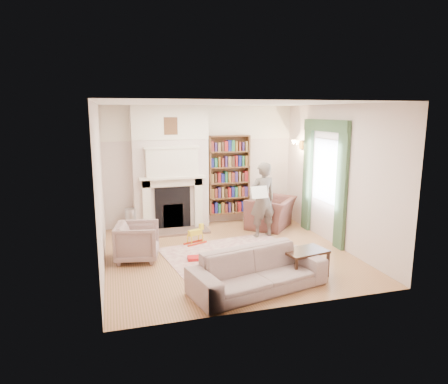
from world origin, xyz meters
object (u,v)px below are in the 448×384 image
object	(u,v)px
bookcase	(229,175)
coffee_table	(305,263)
rocking_horse	(195,235)
sofa	(258,270)
armchair_left	(137,242)
armchair_reading	(271,213)
paraffin_heater	(131,221)
man_reading	(263,200)

from	to	relation	value
bookcase	coffee_table	xyz separation A→B (m)	(0.26, -3.49, -0.95)
rocking_horse	coffee_table	bearing A→B (deg)	-79.03
sofa	coffee_table	size ratio (longest dim) A/B	2.97
sofa	armchair_left	bearing A→B (deg)	120.10
armchair_reading	paraffin_heater	distance (m)	3.21
armchair_left	paraffin_heater	distance (m)	1.76
armchair_left	sofa	bearing A→B (deg)	-126.25
armchair_reading	sofa	distance (m)	3.38
bookcase	coffee_table	world-z (taller)	bookcase
man_reading	coffee_table	xyz separation A→B (m)	(-0.11, -2.20, -0.58)
man_reading	armchair_left	bearing A→B (deg)	7.24
bookcase	armchair_left	bearing A→B (deg)	-139.41
bookcase	rocking_horse	bearing A→B (deg)	-128.66
armchair_left	paraffin_heater	size ratio (longest dim) A/B	1.37
bookcase	sofa	xyz separation A→B (m)	(-0.65, -3.75, -0.87)
armchair_left	paraffin_heater	world-z (taller)	armchair_left
armchair_reading	rocking_horse	size ratio (longest dim) A/B	2.35
armchair_reading	sofa	size ratio (longest dim) A/B	0.52
sofa	paraffin_heater	size ratio (longest dim) A/B	3.78
paraffin_heater	coffee_table	bearing A→B (deg)	-51.39
armchair_left	man_reading	bearing A→B (deg)	-65.25
sofa	rocking_horse	distance (m)	2.38
bookcase	armchair_left	world-z (taller)	bookcase
bookcase	paraffin_heater	size ratio (longest dim) A/B	3.36
paraffin_heater	rocking_horse	xyz separation A→B (m)	(1.22, -1.19, -0.07)
coffee_table	man_reading	bearing A→B (deg)	75.67
bookcase	rocking_horse	xyz separation A→B (m)	(-1.13, -1.42, -0.97)
bookcase	paraffin_heater	bearing A→B (deg)	-174.59
sofa	rocking_horse	world-z (taller)	sofa
man_reading	rocking_horse	bearing A→B (deg)	-2.58
armchair_left	rocking_horse	size ratio (longest dim) A/B	1.64
paraffin_heater	man_reading	bearing A→B (deg)	-21.53
coffee_table	paraffin_heater	world-z (taller)	paraffin_heater
armchair_left	rocking_horse	world-z (taller)	armchair_left
bookcase	man_reading	world-z (taller)	bookcase
sofa	coffee_table	distance (m)	0.95
armchair_left	coffee_table	distance (m)	2.99
bookcase	paraffin_heater	xyz separation A→B (m)	(-2.35, -0.22, -0.90)
armchair_reading	coffee_table	distance (m)	2.85
armchair_left	sofa	xyz separation A→B (m)	(1.66, -1.76, -0.04)
coffee_table	rocking_horse	size ratio (longest dim) A/B	1.52
bookcase	armchair_reading	world-z (taller)	bookcase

